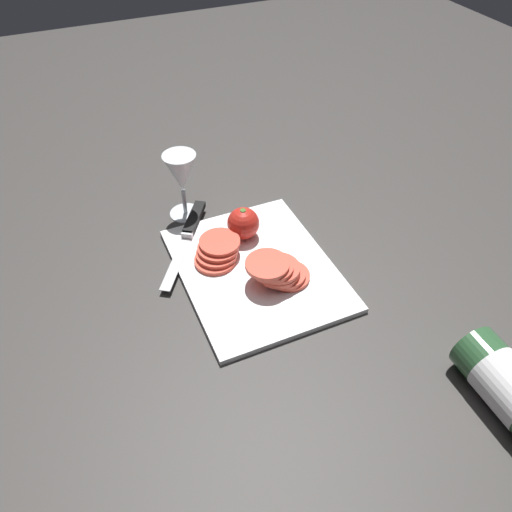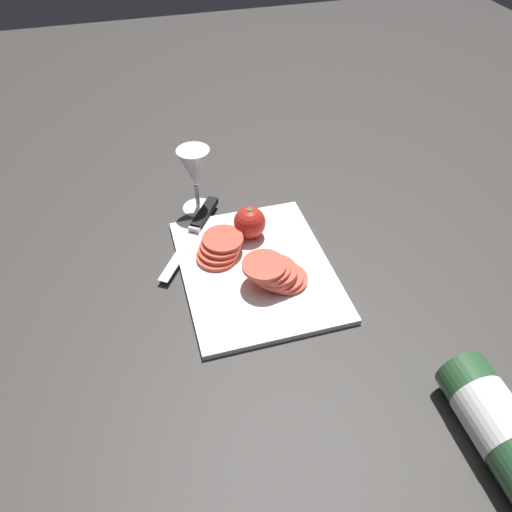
{
  "view_description": "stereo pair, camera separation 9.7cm",
  "coord_description": "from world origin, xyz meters",
  "px_view_note": "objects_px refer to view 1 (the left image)",
  "views": [
    {
      "loc": [
        0.75,
        -0.31,
        0.71
      ],
      "look_at": [
        0.1,
        -0.02,
        0.04
      ],
      "focal_mm": 35.0,
      "sensor_mm": 36.0,
      "label": 1
    },
    {
      "loc": [
        0.78,
        -0.22,
        0.71
      ],
      "look_at": [
        0.1,
        -0.02,
        0.04
      ],
      "focal_mm": 35.0,
      "sensor_mm": 36.0,
      "label": 2
    }
  ],
  "objects_px": {
    "whole_tomato": "(243,223)",
    "tomato_slice_stack_far": "(217,251)",
    "tomato_slice_stack_near": "(278,270)",
    "knife": "(191,226)",
    "wine_glass": "(181,176)"
  },
  "relations": [
    {
      "from": "whole_tomato",
      "to": "tomato_slice_stack_near",
      "type": "height_order",
      "value": "whole_tomato"
    },
    {
      "from": "tomato_slice_stack_near",
      "to": "tomato_slice_stack_far",
      "type": "height_order",
      "value": "tomato_slice_stack_near"
    },
    {
      "from": "knife",
      "to": "tomato_slice_stack_far",
      "type": "xyz_separation_m",
      "value": [
        0.11,
        0.02,
        0.01
      ]
    },
    {
      "from": "wine_glass",
      "to": "tomato_slice_stack_far",
      "type": "distance_m",
      "value": 0.2
    },
    {
      "from": "whole_tomato",
      "to": "tomato_slice_stack_far",
      "type": "bearing_deg",
      "value": -61.04
    },
    {
      "from": "whole_tomato",
      "to": "tomato_slice_stack_near",
      "type": "relative_size",
      "value": 0.54
    },
    {
      "from": "knife",
      "to": "tomato_slice_stack_near",
      "type": "bearing_deg",
      "value": 59.45
    },
    {
      "from": "whole_tomato",
      "to": "tomato_slice_stack_near",
      "type": "distance_m",
      "value": 0.15
    },
    {
      "from": "wine_glass",
      "to": "tomato_slice_stack_far",
      "type": "bearing_deg",
      "value": 3.63
    },
    {
      "from": "wine_glass",
      "to": "tomato_slice_stack_far",
      "type": "xyz_separation_m",
      "value": [
        0.18,
        0.01,
        -0.07
      ]
    },
    {
      "from": "wine_glass",
      "to": "knife",
      "type": "distance_m",
      "value": 0.11
    },
    {
      "from": "wine_glass",
      "to": "knife",
      "type": "bearing_deg",
      "value": -6.82
    },
    {
      "from": "wine_glass",
      "to": "whole_tomato",
      "type": "xyz_separation_m",
      "value": [
        0.14,
        0.09,
        -0.06
      ]
    },
    {
      "from": "wine_glass",
      "to": "tomato_slice_stack_near",
      "type": "bearing_deg",
      "value": 18.58
    },
    {
      "from": "wine_glass",
      "to": "whole_tomato",
      "type": "distance_m",
      "value": 0.17
    }
  ]
}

